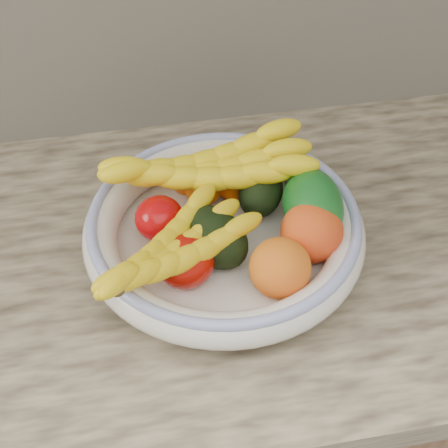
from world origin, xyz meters
TOP-DOWN VIEW (x-y plane):
  - kitchen_counter at (0.00, 1.69)m, footprint 2.44×0.66m
  - fruit_bowl at (0.00, 1.66)m, footprint 0.39×0.39m
  - clementine_back_left at (-0.04, 1.77)m, footprint 0.06×0.06m
  - clementine_back_right at (0.03, 1.75)m, footprint 0.06×0.06m
  - clementine_back_mid at (-0.02, 1.74)m, footprint 0.06×0.06m
  - tomato_left at (-0.09, 1.68)m, footprint 0.07×0.07m
  - tomato_near_left at (-0.06, 1.60)m, footprint 0.09×0.09m
  - avocado_center at (-0.02, 1.63)m, footprint 0.12×0.13m
  - avocado_right at (0.06, 1.71)m, footprint 0.10×0.11m
  - green_mango at (0.12, 1.66)m, footprint 0.10×0.13m
  - peach_front at (0.06, 1.56)m, footprint 0.08×0.08m
  - peach_right at (0.11, 1.62)m, footprint 0.11×0.11m
  - banana_bunch_back at (-0.01, 1.74)m, footprint 0.32×0.13m
  - banana_bunch_front at (-0.08, 1.60)m, footprint 0.27×0.24m

SIDE VIEW (x-z plane):
  - kitchen_counter at x=0.00m, z-range -0.24..1.16m
  - fruit_bowl at x=0.00m, z-range 0.91..0.99m
  - clementine_back_left at x=-0.04m, z-range 0.93..0.98m
  - clementine_back_right at x=0.03m, z-range 0.93..0.98m
  - clementine_back_mid at x=-0.02m, z-range 0.93..0.98m
  - tomato_left at x=-0.09m, z-range 0.93..0.99m
  - tomato_near_left at x=-0.06m, z-range 0.93..1.00m
  - avocado_center at x=-0.02m, z-range 0.93..1.00m
  - avocado_right at x=0.06m, z-range 0.93..1.00m
  - peach_front at x=0.06m, z-range 0.93..1.01m
  - peach_right at x=0.11m, z-range 0.93..1.01m
  - green_mango at x=0.12m, z-range 0.92..1.03m
  - banana_bunch_front at x=-0.08m, z-range 0.95..1.02m
  - banana_bunch_back at x=-0.01m, z-range 0.94..1.03m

